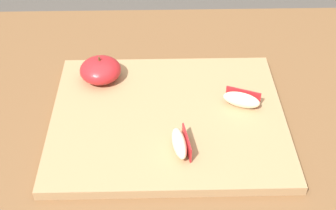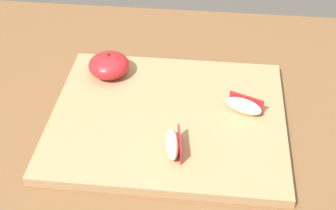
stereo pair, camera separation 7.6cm
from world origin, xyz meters
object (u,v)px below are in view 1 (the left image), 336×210
apple_half_skin_up (100,70)px  apple_wedge_right (180,143)px  cutting_board (168,118)px  apple_wedge_middle (242,100)px

apple_half_skin_up → apple_wedge_right: (0.13, -0.18, -0.01)m
apple_wedge_right → apple_half_skin_up: bearing=126.3°
cutting_board → apple_wedge_middle: bearing=8.7°
cutting_board → apple_wedge_right: bearing=-78.9°
cutting_board → apple_wedge_middle: size_ratio=5.86×
apple_wedge_middle → cutting_board: bearing=-171.3°
apple_wedge_right → apple_wedge_middle: bearing=43.3°
apple_wedge_right → apple_wedge_middle: (0.11, 0.10, 0.00)m
apple_half_skin_up → cutting_board: bearing=-40.3°
apple_half_skin_up → apple_wedge_middle: 0.25m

